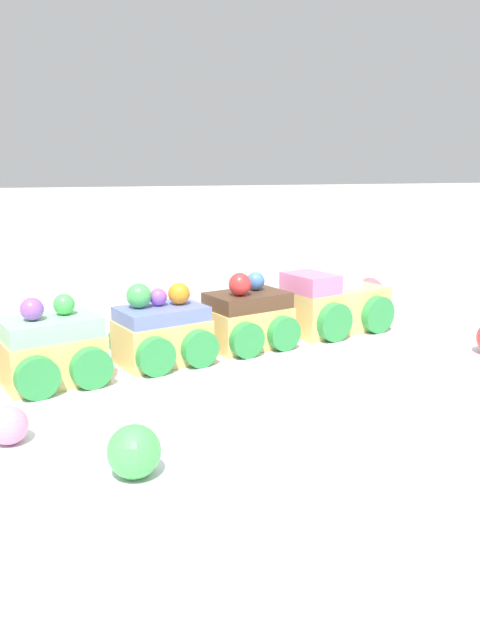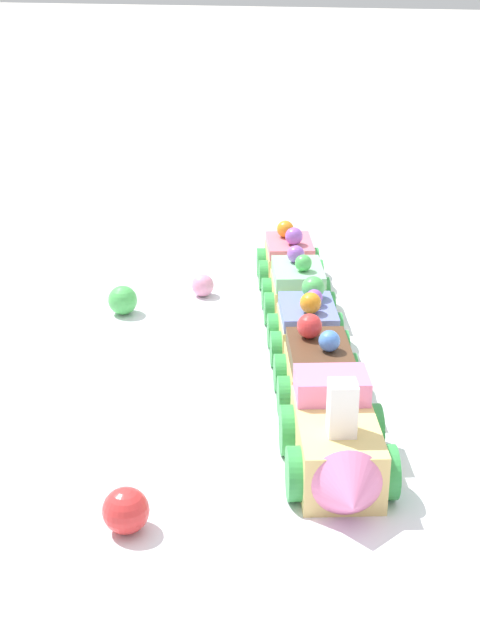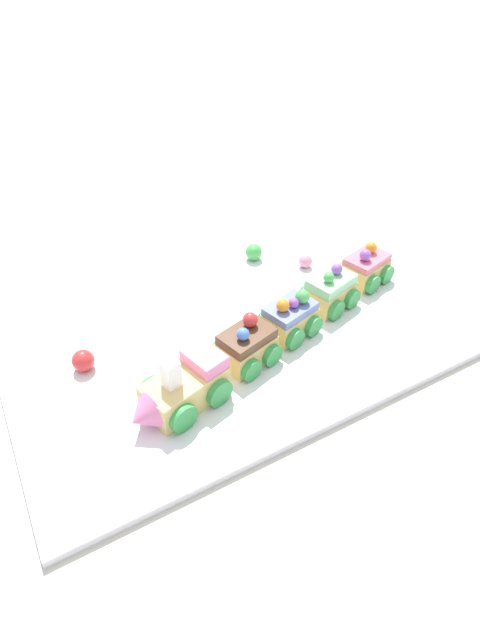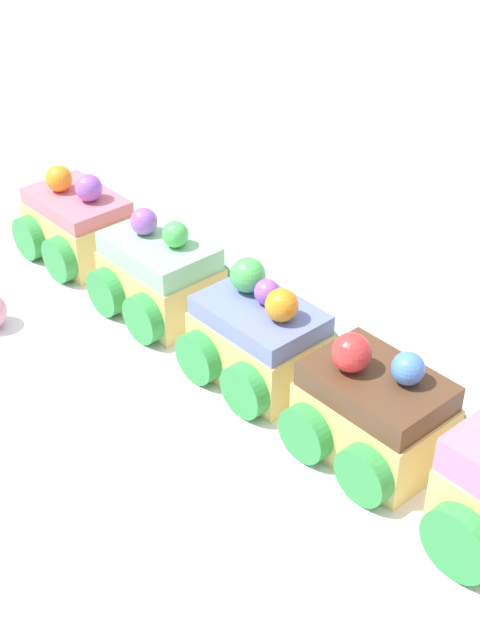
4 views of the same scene
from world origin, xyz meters
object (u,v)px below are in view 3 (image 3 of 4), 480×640
at_px(gumball_green, 254,252).
at_px(gumball_red, 83,361).
at_px(cake_car_mint, 330,291).
at_px(cake_car_strawberry, 365,268).
at_px(gumball_pink, 305,261).
at_px(cake_car_chocolate, 247,346).
at_px(cake_train_locomotive, 179,391).
at_px(cake_car_blueberry, 290,318).

xyz_separation_m(gumball_green, gumball_red, (0.35, 0.13, 0.00)).
relative_size(cake_car_mint, cake_car_strawberry, 1.00).
xyz_separation_m(cake_car_strawberry, gumball_green, (0.13, -0.15, -0.01)).
bearing_deg(gumball_red, gumball_pink, -171.50).
relative_size(cake_car_chocolate, cake_car_strawberry, 1.00).
bearing_deg(gumball_red, cake_train_locomotive, 125.54).
bearing_deg(gumball_green, cake_car_chocolate, 57.53).
relative_size(cake_car_blueberry, gumball_red, 2.90).
xyz_separation_m(gumball_green, gumball_pink, (-0.07, 0.07, -0.00)).
relative_size(cake_train_locomotive, gumball_green, 4.77).
distance_m(cake_car_chocolate, cake_car_blueberry, 0.09).
bearing_deg(cake_car_mint, cake_car_strawberry, -179.93).
xyz_separation_m(cake_car_chocolate, cake_car_blueberry, (-0.09, -0.02, -0.00)).
bearing_deg(cake_car_blueberry, cake_train_locomotive, -0.09).
bearing_deg(cake_car_chocolate, gumball_pink, -158.27).
height_order(cake_car_blueberry, gumball_red, cake_car_blueberry).
bearing_deg(cake_car_strawberry, cake_car_blueberry, 0.12).
relative_size(cake_car_strawberry, gumball_pink, 3.67).
height_order(cake_car_blueberry, cake_car_mint, same).
height_order(cake_train_locomotive, gumball_pink, cake_train_locomotive).
bearing_deg(gumball_green, gumball_red, 20.34).
bearing_deg(gumball_pink, cake_car_chocolate, 36.77).
bearing_deg(cake_car_strawberry, cake_car_mint, 0.07).
relative_size(cake_train_locomotive, cake_car_strawberry, 1.61).
bearing_deg(gumball_pink, gumball_red, 8.50).
distance_m(cake_car_blueberry, gumball_pink, 0.19).
xyz_separation_m(gumball_red, gumball_pink, (-0.42, -0.06, -0.00)).
bearing_deg(cake_car_strawberry, gumball_red, -17.56).
height_order(cake_train_locomotive, cake_car_mint, cake_train_locomotive).
distance_m(cake_car_chocolate, gumball_green, 0.27).
height_order(cake_car_mint, gumball_pink, cake_car_mint).
bearing_deg(gumball_green, cake_car_blueberry, 74.54).
bearing_deg(gumball_red, cake_car_mint, 173.09).
height_order(cake_car_chocolate, cake_car_mint, cake_car_chocolate).
height_order(cake_car_chocolate, gumball_pink, cake_car_chocolate).
bearing_deg(gumball_pink, cake_car_mint, 74.40).
relative_size(cake_car_mint, gumball_red, 2.90).
xyz_separation_m(cake_car_mint, gumball_green, (0.04, -0.18, -0.01)).
height_order(cake_car_blueberry, gumball_pink, cake_car_blueberry).
bearing_deg(cake_car_blueberry, cake_car_mint, -179.83).
bearing_deg(gumball_green, cake_train_locomotive, 44.66).
relative_size(cake_car_chocolate, gumball_red, 2.90).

